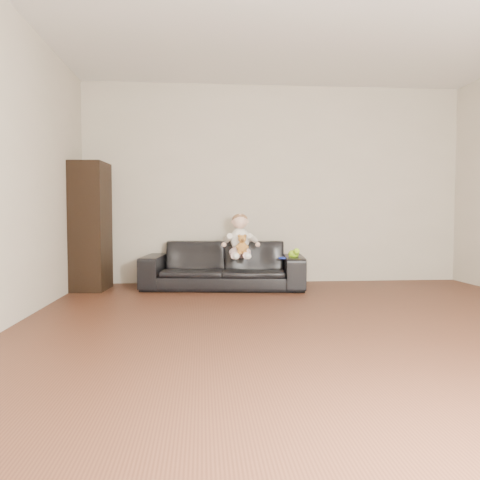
{
  "coord_description": "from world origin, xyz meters",
  "views": [
    {
      "loc": [
        -0.97,
        -3.43,
        0.89
      ],
      "look_at": [
        -0.51,
        2.16,
        0.59
      ],
      "focal_mm": 35.0,
      "sensor_mm": 36.0,
      "label": 1
    }
  ],
  "objects": [
    {
      "name": "teddy_bear",
      "position": [
        -0.5,
        1.98,
        0.55
      ],
      "size": [
        0.14,
        0.14,
        0.23
      ],
      "rotation": [
        0.0,
        0.0,
        -0.17
      ],
      "color": "#B47733",
      "rests_on": "sofa"
    },
    {
      "name": "toy_green",
      "position": [
        0.12,
        2.04,
        0.43
      ],
      "size": [
        0.15,
        0.17,
        0.11
      ],
      "primitive_type": "ellipsoid",
      "rotation": [
        0.0,
        0.0,
        -0.14
      ],
      "color": "#93D719",
      "rests_on": "sofa"
    },
    {
      "name": "sofa",
      "position": [
        -0.71,
        2.25,
        0.28
      ],
      "size": [
        2.02,
        0.98,
        0.57
      ],
      "primitive_type": "imported",
      "rotation": [
        0.0,
        0.0,
        -0.12
      ],
      "color": "black",
      "rests_on": "floor"
    },
    {
      "name": "cabinet",
      "position": [
        -2.29,
        2.26,
        0.76
      ],
      "size": [
        0.42,
        0.55,
        1.52
      ],
      "primitive_type": "cube",
      "rotation": [
        0.0,
        0.0,
        -0.07
      ],
      "color": "black",
      "rests_on": "floor"
    },
    {
      "name": "toy_rattle",
      "position": [
        0.11,
        2.02,
        0.4
      ],
      "size": [
        0.07,
        0.07,
        0.06
      ],
      "primitive_type": "sphere",
      "rotation": [
        0.0,
        0.0,
        -0.28
      ],
      "color": "orange",
      "rests_on": "sofa"
    },
    {
      "name": "wall_back",
      "position": [
        0.0,
        2.75,
        1.3
      ],
      "size": [
        5.0,
        0.0,
        5.0
      ],
      "primitive_type": "plane",
      "rotation": [
        1.57,
        0.0,
        0.0
      ],
      "color": "#B9AF9C",
      "rests_on": "ground"
    },
    {
      "name": "shelf_item",
      "position": [
        -2.27,
        2.26,
        1.1
      ],
      "size": [
        0.2,
        0.26,
        0.28
      ],
      "primitive_type": "cube",
      "rotation": [
        0.0,
        0.0,
        -0.07
      ],
      "color": "silver",
      "rests_on": "cabinet"
    },
    {
      "name": "floor",
      "position": [
        0.0,
        0.0,
        0.0
      ],
      "size": [
        5.5,
        5.5,
        0.0
      ],
      "primitive_type": "plane",
      "color": "#4C291A",
      "rests_on": "ground"
    },
    {
      "name": "toy_blue_disc",
      "position": [
        -0.0,
        2.07,
        0.38
      ],
      "size": [
        0.15,
        0.15,
        0.02
      ],
      "primitive_type": "cylinder",
      "rotation": [
        0.0,
        0.0,
        -0.43
      ],
      "color": "#182FC4",
      "rests_on": "sofa"
    },
    {
      "name": "baby",
      "position": [
        -0.51,
        2.14,
        0.61
      ],
      "size": [
        0.39,
        0.47,
        0.54
      ],
      "rotation": [
        0.0,
        0.0,
        -0.19
      ],
      "color": "beige",
      "rests_on": "sofa"
    }
  ]
}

